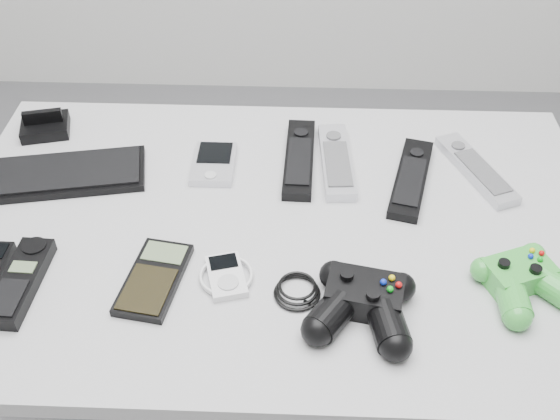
{
  "coord_description": "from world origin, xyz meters",
  "views": [
    {
      "loc": [
        -0.06,
        -0.75,
        1.51
      ],
      "look_at": [
        -0.09,
        0.08,
        0.77
      ],
      "focal_mm": 42.0,
      "sensor_mm": 36.0,
      "label": 1
    }
  ],
  "objects_px": {
    "remote_black_b": "(411,178)",
    "controller_black": "(363,301)",
    "remote_silver_a": "(336,160)",
    "cordless_handset": "(20,281)",
    "pda_keyboard": "(63,174)",
    "remote_silver_b": "(476,169)",
    "remote_black_a": "(299,158)",
    "mp3_player": "(226,276)",
    "pda": "(214,163)",
    "controller_green": "(524,278)",
    "calculator": "(154,278)",
    "desk": "(277,250)"
  },
  "relations": [
    {
      "from": "remote_black_b",
      "to": "controller_black",
      "type": "height_order",
      "value": "controller_black"
    },
    {
      "from": "remote_silver_a",
      "to": "remote_black_b",
      "type": "bearing_deg",
      "value": -22.31
    },
    {
      "from": "cordless_handset",
      "to": "pda_keyboard",
      "type": "bearing_deg",
      "value": 94.93
    },
    {
      "from": "remote_silver_a",
      "to": "remote_silver_b",
      "type": "bearing_deg",
      "value": -6.75
    },
    {
      "from": "pda_keyboard",
      "to": "remote_black_a",
      "type": "bearing_deg",
      "value": -2.41
    },
    {
      "from": "remote_black_b",
      "to": "mp3_player",
      "type": "height_order",
      "value": "remote_black_b"
    },
    {
      "from": "cordless_handset",
      "to": "pda",
      "type": "bearing_deg",
      "value": 52.41
    },
    {
      "from": "remote_silver_b",
      "to": "controller_green",
      "type": "relative_size",
      "value": 1.42
    },
    {
      "from": "calculator",
      "to": "mp3_player",
      "type": "height_order",
      "value": "same"
    },
    {
      "from": "remote_silver_a",
      "to": "mp3_player",
      "type": "bearing_deg",
      "value": -124.64
    },
    {
      "from": "remote_black_a",
      "to": "remote_silver_b",
      "type": "relative_size",
      "value": 1.08
    },
    {
      "from": "remote_black_b",
      "to": "remote_black_a",
      "type": "bearing_deg",
      "value": -179.83
    },
    {
      "from": "pda",
      "to": "controller_black",
      "type": "bearing_deg",
      "value": -52.74
    },
    {
      "from": "remote_silver_a",
      "to": "calculator",
      "type": "relative_size",
      "value": 1.37
    },
    {
      "from": "remote_black_a",
      "to": "remote_black_b",
      "type": "distance_m",
      "value": 0.21
    },
    {
      "from": "desk",
      "to": "remote_silver_a",
      "type": "bearing_deg",
      "value": 57.42
    },
    {
      "from": "calculator",
      "to": "mp3_player",
      "type": "xyz_separation_m",
      "value": [
        0.11,
        0.01,
        0.0
      ]
    },
    {
      "from": "remote_black_a",
      "to": "cordless_handset",
      "type": "relative_size",
      "value": 1.35
    },
    {
      "from": "calculator",
      "to": "controller_black",
      "type": "distance_m",
      "value": 0.32
    },
    {
      "from": "pda",
      "to": "remote_silver_b",
      "type": "distance_m",
      "value": 0.49
    },
    {
      "from": "remote_black_b",
      "to": "mp3_player",
      "type": "xyz_separation_m",
      "value": [
        -0.31,
        -0.25,
        -0.0
      ]
    },
    {
      "from": "desk",
      "to": "pda_keyboard",
      "type": "bearing_deg",
      "value": 164.78
    },
    {
      "from": "cordless_handset",
      "to": "controller_green",
      "type": "relative_size",
      "value": 1.14
    },
    {
      "from": "calculator",
      "to": "remote_silver_a",
      "type": "bearing_deg",
      "value": 56.22
    },
    {
      "from": "calculator",
      "to": "pda_keyboard",
      "type": "bearing_deg",
      "value": 140.13
    },
    {
      "from": "remote_silver_a",
      "to": "controller_green",
      "type": "xyz_separation_m",
      "value": [
        0.27,
        -0.3,
        0.01
      ]
    },
    {
      "from": "desk",
      "to": "cordless_handset",
      "type": "distance_m",
      "value": 0.42
    },
    {
      "from": "mp3_player",
      "to": "controller_green",
      "type": "xyz_separation_m",
      "value": [
        0.45,
        -0.0,
        0.02
      ]
    },
    {
      "from": "pda",
      "to": "calculator",
      "type": "relative_size",
      "value": 0.77
    },
    {
      "from": "calculator",
      "to": "remote_black_b",
      "type": "bearing_deg",
      "value": 41.13
    },
    {
      "from": "remote_black_b",
      "to": "cordless_handset",
      "type": "height_order",
      "value": "cordless_handset"
    },
    {
      "from": "remote_black_a",
      "to": "mp3_player",
      "type": "relative_size",
      "value": 2.55
    },
    {
      "from": "desk",
      "to": "cordless_handset",
      "type": "relative_size",
      "value": 6.62
    },
    {
      "from": "pda",
      "to": "mp3_player",
      "type": "relative_size",
      "value": 1.34
    },
    {
      "from": "controller_black",
      "to": "cordless_handset",
      "type": "bearing_deg",
      "value": -171.86
    },
    {
      "from": "desk",
      "to": "remote_silver_a",
      "type": "relative_size",
      "value": 5.2
    },
    {
      "from": "calculator",
      "to": "controller_green",
      "type": "height_order",
      "value": "controller_green"
    },
    {
      "from": "remote_silver_b",
      "to": "controller_green",
      "type": "xyz_separation_m",
      "value": [
        0.02,
        -0.28,
        0.01
      ]
    },
    {
      "from": "mp3_player",
      "to": "pda_keyboard",
      "type": "bearing_deg",
      "value": 128.24
    },
    {
      "from": "remote_silver_a",
      "to": "controller_black",
      "type": "relative_size",
      "value": 0.81
    },
    {
      "from": "remote_silver_a",
      "to": "cordless_handset",
      "type": "height_order",
      "value": "cordless_handset"
    },
    {
      "from": "remote_black_b",
      "to": "controller_green",
      "type": "distance_m",
      "value": 0.29
    },
    {
      "from": "pda",
      "to": "remote_black_b",
      "type": "bearing_deg",
      "value": -4.76
    },
    {
      "from": "remote_silver_a",
      "to": "controller_black",
      "type": "xyz_separation_m",
      "value": [
        0.03,
        -0.35,
        0.01
      ]
    },
    {
      "from": "cordless_handset",
      "to": "mp3_player",
      "type": "xyz_separation_m",
      "value": [
        0.31,
        0.03,
        -0.01
      ]
    },
    {
      "from": "pda_keyboard",
      "to": "remote_silver_a",
      "type": "bearing_deg",
      "value": -4.2
    },
    {
      "from": "mp3_player",
      "to": "remote_silver_a",
      "type": "bearing_deg",
      "value": 43.6
    },
    {
      "from": "cordless_handset",
      "to": "mp3_player",
      "type": "height_order",
      "value": "cordless_handset"
    },
    {
      "from": "desk",
      "to": "remote_black_a",
      "type": "distance_m",
      "value": 0.19
    },
    {
      "from": "cordless_handset",
      "to": "controller_green",
      "type": "height_order",
      "value": "controller_green"
    }
  ]
}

